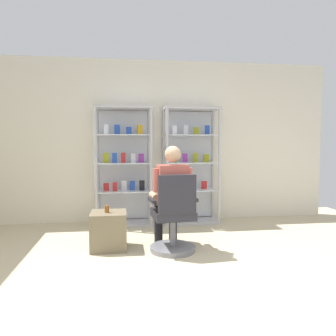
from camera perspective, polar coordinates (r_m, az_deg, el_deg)
ground_plane at (r=3.02m, az=4.01°, el=-21.74°), size 7.20×7.20×0.00m
back_wall at (r=5.68m, az=-2.10°, el=4.60°), size 6.00×0.10×2.70m
display_cabinet_left at (r=5.43m, az=-7.62°, el=0.48°), size 0.90×0.45×1.90m
display_cabinet_right at (r=5.54m, az=3.82°, el=0.61°), size 0.90×0.45×1.90m
office_chair at (r=4.05m, az=1.01°, el=-8.97°), size 0.58×0.56×0.96m
seated_shopkeeper at (r=4.14m, az=0.48°, el=-4.17°), size 0.51×0.59×1.29m
storage_crate at (r=4.28m, az=-10.15°, el=-10.52°), size 0.44×0.44×0.46m
tea_glass at (r=4.20m, az=-10.47°, el=-6.95°), size 0.06×0.06×0.09m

